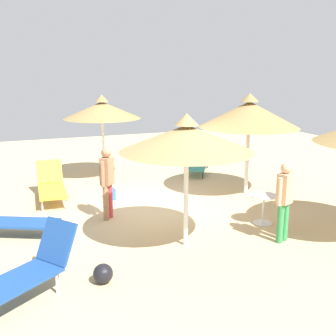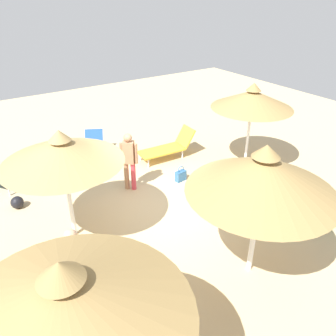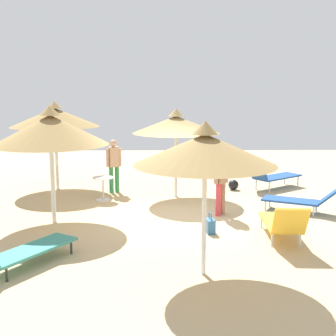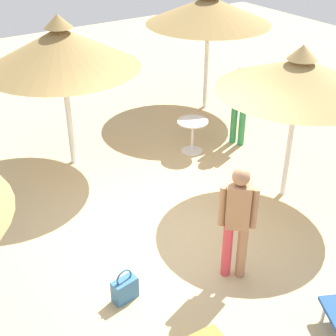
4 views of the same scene
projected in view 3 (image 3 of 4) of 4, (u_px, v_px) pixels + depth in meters
ground at (170, 219)px, 11.16m from camera, size 24.00×24.00×0.10m
parasol_umbrella_front at (176, 125)px, 12.92m from camera, size 2.48×2.48×2.55m
parasol_umbrella_far_left at (205, 149)px, 7.40m from camera, size 2.35×2.35×2.60m
parasol_umbrella_near_left at (55, 117)px, 13.95m from camera, size 2.71×2.71×2.72m
parasol_umbrella_far_right at (50, 130)px, 10.38m from camera, size 2.65×2.65×2.73m
lounge_chair_edge at (19, 250)px, 7.90m from camera, size 1.66×2.14×0.86m
lounge_chair_back at (283, 222)px, 9.38m from camera, size 0.75×1.87×0.91m
lounge_chair_near_right at (272, 175)px, 14.17m from camera, size 1.96×1.66×1.00m
lounge_chair_center at (303, 199)px, 11.52m from camera, size 1.98×1.37×0.76m
person_standing_front at (221, 178)px, 11.19m from camera, size 0.36×0.38×1.65m
person_standing_far_left at (114, 163)px, 13.63m from camera, size 0.44×0.31×1.60m
handbag at (210, 225)px, 9.92m from camera, size 0.21×0.34×0.47m
side_table_round at (103, 185)px, 12.77m from camera, size 0.59×0.59×0.66m
beach_ball at (233, 185)px, 14.11m from camera, size 0.32×0.32×0.32m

